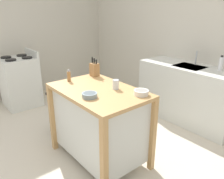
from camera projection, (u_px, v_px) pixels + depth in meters
ground_plane at (82, 159)px, 2.79m from camera, size 6.36×6.36×0.00m
wall_back at (196, 38)px, 3.70m from camera, size 5.36×0.10×2.60m
wall_left at (44, 31)px, 4.78m from camera, size 0.10×2.87×2.60m
kitchen_island at (99, 121)px, 2.65m from camera, size 1.14×0.74×0.91m
knife_block at (94, 69)px, 2.96m from camera, size 0.11×0.09×0.25m
bowl_ceramic_wide at (141, 92)px, 2.34m from camera, size 0.15×0.15×0.05m
bowl_stoneware_deep at (90, 95)px, 2.28m from camera, size 0.16×0.16×0.05m
drinking_cup at (116, 84)px, 2.50m from camera, size 0.07×0.07×0.11m
pepper_grinder at (69, 76)px, 2.76m from camera, size 0.04×0.04×0.15m
trash_bin at (62, 114)px, 3.26m from camera, size 0.36×0.28×0.63m
sink_counter at (187, 93)px, 3.65m from camera, size 1.59×0.60×0.91m
sink_faucet at (196, 58)px, 3.54m from camera, size 0.02×0.02×0.22m
bottle_hand_soap at (221, 63)px, 3.23m from camera, size 0.06×0.06×0.22m
stove at (20, 82)px, 4.19m from camera, size 0.60×0.60×1.03m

